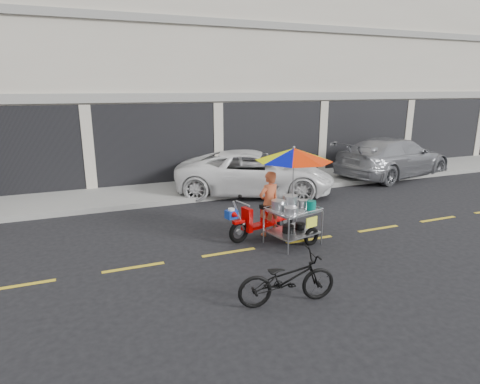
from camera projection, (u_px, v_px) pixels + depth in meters
name	position (u px, v px, depth m)	size (l,w,h in m)	color
ground	(309.00, 240.00, 9.32)	(90.00, 90.00, 0.00)	black
sidewalk	(228.00, 185.00, 14.24)	(45.00, 3.00, 0.15)	gray
shophouse_block	(246.00, 70.00, 18.77)	(36.00, 8.11, 10.40)	beige
centerline	(309.00, 240.00, 9.32)	(42.00, 0.10, 0.01)	gold
white_pickup	(255.00, 173.00, 13.20)	(2.36, 5.13, 1.42)	white
silver_pickup	(393.00, 157.00, 15.75)	(2.16, 5.32, 1.54)	#9B9CA2
near_bicycle	(287.00, 279.00, 6.49)	(0.58, 1.65, 0.87)	black
food_vendor_rig	(284.00, 181.00, 8.99)	(2.50, 2.05, 2.22)	black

